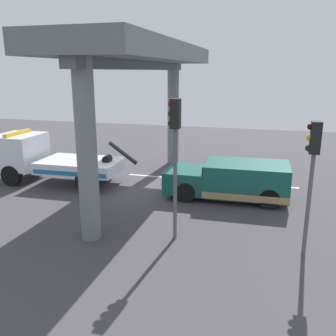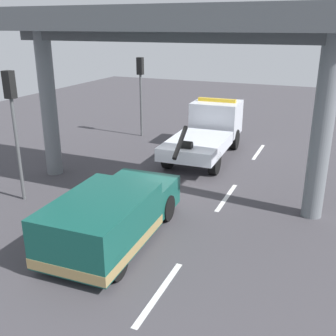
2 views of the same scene
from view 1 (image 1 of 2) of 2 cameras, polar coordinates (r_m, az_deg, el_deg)
The scene contains 9 objects.
ground_plane at distance 17.00m, azimuth -4.86°, elevation -3.49°, with size 60.00×40.00×0.10m, color #423F44.
lane_stripe_west at distance 18.09m, azimuth 15.87°, elevation -2.71°, with size 2.60×0.16×0.01m, color silver.
lane_stripe_mid at distance 18.99m, azimuth -2.51°, elevation -1.30°, with size 2.60×0.16×0.01m, color silver.
lane_stripe_east at distance 21.58m, azimuth -17.81°, elevation -0.01°, with size 2.60×0.16×0.01m, color silver.
tow_truck_white at distance 18.85m, azimuth -18.84°, elevation 1.54°, with size 7.29×2.58×2.46m.
towed_van_green at distance 15.80m, azimuth 10.14°, elevation -1.97°, with size 5.26×2.36×1.58m.
overpass_structure at distance 16.02m, azimuth -4.17°, elevation 16.35°, with size 3.60×12.35×6.51m.
traffic_light_near at distance 10.92m, azimuth 21.81°, elevation 1.21°, with size 0.39×0.32×4.01m.
traffic_light_far at distance 11.13m, azimuth 1.08°, elevation 4.50°, with size 0.39×0.32×4.54m.
Camera 1 is at (-5.77, 15.06, 5.33)m, focal length 38.67 mm.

